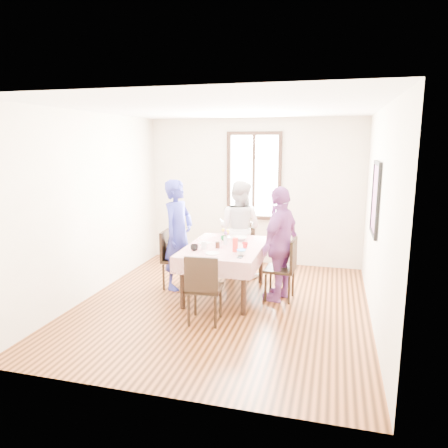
{
  "coord_description": "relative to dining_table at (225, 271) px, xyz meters",
  "views": [
    {
      "loc": [
        1.45,
        -5.41,
        2.27
      ],
      "look_at": [
        -0.07,
        0.35,
        1.1
      ],
      "focal_mm": 33.52,
      "sensor_mm": 36.0,
      "label": 1
    }
  ],
  "objects": [
    {
      "name": "right_wall",
      "position": [
        2.07,
        -0.4,
        0.98
      ],
      "size": [
        0.0,
        4.5,
        4.5
      ],
      "primitive_type": "plane",
      "rotation": [
        1.57,
        0.0,
        -1.57
      ],
      "color": "beige",
      "rests_on": "ground"
    },
    {
      "name": "window_frame",
      "position": [
        0.07,
        1.83,
        1.27
      ],
      "size": [
        1.02,
        0.06,
        1.62
      ],
      "primitive_type": "cube",
      "color": "black",
      "rests_on": "back_wall"
    },
    {
      "name": "chair_near",
      "position": [
        0.0,
        -1.0,
        0.08
      ],
      "size": [
        0.45,
        0.45,
        0.91
      ],
      "primitive_type": "cube",
      "rotation": [
        0.0,
        0.0,
        0.08
      ],
      "color": "black",
      "rests_on": "ground"
    },
    {
      "name": "butter_tub",
      "position": [
        0.34,
        -0.41,
        0.42
      ],
      "size": [
        0.12,
        0.12,
        0.06
      ],
      "primitive_type": "cylinder",
      "color": "white",
      "rests_on": "tablecloth"
    },
    {
      "name": "chair_far",
      "position": [
        0.0,
        1.0,
        0.08
      ],
      "size": [
        0.47,
        0.47,
        0.91
      ],
      "primitive_type": "cube",
      "rotation": [
        0.0,
        0.0,
        3.02
      ],
      "color": "black",
      "rests_on": "ground"
    },
    {
      "name": "butter_lid",
      "position": [
        0.34,
        -0.41,
        0.45
      ],
      "size": [
        0.12,
        0.12,
        0.01
      ],
      "primitive_type": "cylinder",
      "color": "blue",
      "rests_on": "butter_tub"
    },
    {
      "name": "drinking_glass",
      "position": [
        -0.24,
        -0.25,
        0.44
      ],
      "size": [
        0.08,
        0.08,
        0.11
      ],
      "primitive_type": "cylinder",
      "color": "silver",
      "rests_on": "tablecloth"
    },
    {
      "name": "person_right",
      "position": [
        0.8,
        0.05,
        0.46
      ],
      "size": [
        0.69,
        1.05,
        1.66
      ],
      "primitive_type": "imported",
      "rotation": [
        0.0,
        0.0,
        -1.89
      ],
      "color": "#7F3E7F",
      "rests_on": "ground"
    },
    {
      "name": "tablecloth",
      "position": [
        0.0,
        0.0,
        0.38
      ],
      "size": [
        1.1,
        1.57,
        0.01
      ],
      "primitive_type": "cube",
      "color": "#5E0005",
      "rests_on": "dining_table"
    },
    {
      "name": "plate_left",
      "position": [
        -0.34,
        0.07,
        0.39
      ],
      "size": [
        0.2,
        0.2,
        0.01
      ],
      "primitive_type": "cylinder",
      "color": "white",
      "rests_on": "tablecloth"
    },
    {
      "name": "art_poster",
      "position": [
        2.05,
        -0.1,
        1.18
      ],
      "size": [
        0.04,
        0.76,
        0.96
      ],
      "primitive_type": "cube",
      "color": "red",
      "rests_on": "right_wall"
    },
    {
      "name": "chair_left",
      "position": [
        -0.82,
        0.14,
        0.08
      ],
      "size": [
        0.45,
        0.45,
        0.91
      ],
      "primitive_type": "cube",
      "rotation": [
        0.0,
        0.0,
        -1.49
      ],
      "color": "black",
      "rests_on": "ground"
    },
    {
      "name": "mug_flag",
      "position": [
        0.32,
        -0.06,
        0.43
      ],
      "size": [
        0.13,
        0.13,
        0.08
      ],
      "primitive_type": "imported",
      "rotation": [
        0.0,
        0.0,
        0.77
      ],
      "color": "red",
      "rests_on": "tablecloth"
    },
    {
      "name": "ground",
      "position": [
        0.07,
        -0.4,
        -0.38
      ],
      "size": [
        4.5,
        4.5,
        0.0
      ],
      "primitive_type": "plane",
      "color": "black",
      "rests_on": "ground"
    },
    {
      "name": "flower_vase",
      "position": [
        -0.01,
        0.08,
        0.45
      ],
      "size": [
        0.06,
        0.06,
        0.12
      ],
      "primitive_type": "cylinder",
      "color": "silver",
      "rests_on": "tablecloth"
    },
    {
      "name": "mug_green",
      "position": [
        -0.1,
        0.32,
        0.42
      ],
      "size": [
        0.12,
        0.12,
        0.07
      ],
      "primitive_type": "imported",
      "rotation": [
        0.0,
        0.0,
        -0.3
      ],
      "color": "#0C7226",
      "rests_on": "tablecloth"
    },
    {
      "name": "plate_near",
      "position": [
        -0.05,
        -0.47,
        0.39
      ],
      "size": [
        0.2,
        0.2,
        0.01
      ],
      "primitive_type": "cylinder",
      "color": "white",
      "rests_on": "tablecloth"
    },
    {
      "name": "mug_black",
      "position": [
        -0.35,
        -0.38,
        0.43
      ],
      "size": [
        0.15,
        0.15,
        0.09
      ],
      "primitive_type": "imported",
      "rotation": [
        0.0,
        0.0,
        0.41
      ],
      "color": "black",
      "rests_on": "tablecloth"
    },
    {
      "name": "person_far",
      "position": [
        0.0,
        0.98,
        0.45
      ],
      "size": [
        0.92,
        0.79,
        1.64
      ],
      "primitive_type": "imported",
      "rotation": [
        0.0,
        0.0,
        2.9
      ],
      "color": "beige",
      "rests_on": "ground"
    },
    {
      "name": "jam_jar",
      "position": [
        -0.07,
        -0.16,
        0.43
      ],
      "size": [
        0.06,
        0.06,
        0.09
      ],
      "primitive_type": "cylinder",
      "color": "black",
      "rests_on": "tablecloth"
    },
    {
      "name": "plate_far",
      "position": [
        -0.02,
        0.53,
        0.39
      ],
      "size": [
        0.2,
        0.2,
        0.01
      ],
      "primitive_type": "cylinder",
      "color": "white",
      "rests_on": "tablecloth"
    },
    {
      "name": "person_left",
      "position": [
        -0.8,
        0.14,
        0.48
      ],
      "size": [
        0.54,
        0.7,
        1.71
      ],
      "primitive_type": "imported",
      "rotation": [
        0.0,
        0.0,
        1.34
      ],
      "color": "navy",
      "rests_on": "ground"
    },
    {
      "name": "smartphone",
      "position": [
        0.36,
        -0.55,
        0.39
      ],
      "size": [
        0.07,
        0.14,
        0.01
      ],
      "primitive_type": "cube",
      "color": "black",
      "rests_on": "tablecloth"
    },
    {
      "name": "serving_bowl",
      "position": [
        0.14,
        0.4,
        0.42
      ],
      "size": [
        0.27,
        0.27,
        0.06
      ],
      "primitive_type": "imported",
      "rotation": [
        0.0,
        0.0,
        0.19
      ],
      "color": "white",
      "rests_on": "tablecloth"
    },
    {
      "name": "back_wall",
      "position": [
        0.07,
        1.85,
        0.98
      ],
      "size": [
        4.0,
        0.0,
        4.0
      ],
      "primitive_type": "plane",
      "rotation": [
        1.57,
        0.0,
        0.0
      ],
      "color": "beige",
      "rests_on": "ground"
    },
    {
      "name": "flower_bunch",
      "position": [
        -0.01,
        0.08,
        0.56
      ],
      "size": [
        0.09,
        0.09,
        0.1
      ],
      "primitive_type": null,
      "color": "yellow",
      "rests_on": "flower_vase"
    },
    {
      "name": "window_pane",
      "position": [
        0.07,
        1.84,
        1.27
      ],
      "size": [
        0.9,
        0.02,
        1.5
      ],
      "primitive_type": "cube",
      "color": "white",
      "rests_on": "back_wall"
    },
    {
      "name": "dining_table",
      "position": [
        0.0,
        0.0,
        0.0
      ],
      "size": [
        0.98,
        1.45,
        0.75
      ],
      "primitive_type": "cube",
      "color": "black",
      "rests_on": "ground"
    },
    {
      "name": "chair_right",
      "position": [
        0.82,
        0.05,
        0.08
      ],
      "size": [
        0.44,
        0.44,
        0.91
      ],
      "primitive_type": "cube",
      "rotation": [
        0.0,
        0.0,
        1.51
      ],
      "color": "black",
      "rests_on": "ground"
    },
    {
      "name": "juice_carton",
      "position": [
        0.23,
        -0.29,
        0.49
      ],
      "size": [
        0.06,
        0.06,
        0.2
      ],
      "primitive_type": "cube",
      "color": "red",
      "rests_on": "tablecloth"
    }
  ]
}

